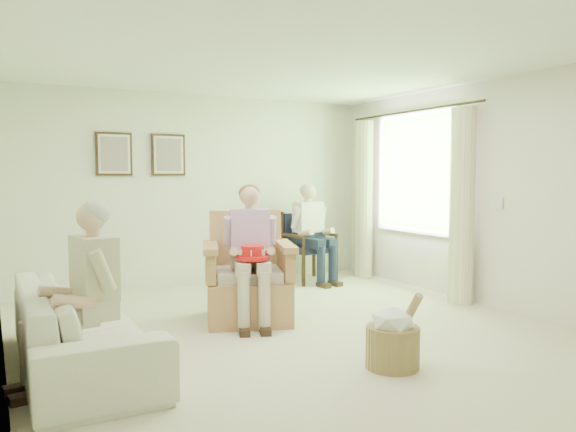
% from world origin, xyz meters
% --- Properties ---
extents(floor, '(5.50, 5.50, 0.00)m').
position_xyz_m(floor, '(0.00, 0.00, 0.00)').
color(floor, beige).
rests_on(floor, ground).
extents(back_wall, '(5.00, 0.04, 2.60)m').
position_xyz_m(back_wall, '(0.00, 2.75, 1.30)').
color(back_wall, silver).
rests_on(back_wall, ground).
extents(front_wall, '(5.00, 0.04, 2.60)m').
position_xyz_m(front_wall, '(0.00, -2.75, 1.30)').
color(front_wall, silver).
rests_on(front_wall, ground).
extents(right_wall, '(0.04, 5.50, 2.60)m').
position_xyz_m(right_wall, '(2.50, 0.00, 1.30)').
color(right_wall, silver).
rests_on(right_wall, ground).
extents(ceiling, '(5.00, 5.50, 0.02)m').
position_xyz_m(ceiling, '(0.00, 0.00, 2.60)').
color(ceiling, white).
rests_on(ceiling, back_wall).
extents(window, '(0.13, 2.50, 1.63)m').
position_xyz_m(window, '(2.46, 1.20, 1.58)').
color(window, '#2D6B23').
rests_on(window, right_wall).
extents(curtain_left, '(0.34, 0.34, 2.30)m').
position_xyz_m(curtain_left, '(2.33, 0.22, 1.15)').
color(curtain_left, beige).
rests_on(curtain_left, ground).
extents(curtain_right, '(0.34, 0.34, 2.30)m').
position_xyz_m(curtain_right, '(2.33, 2.18, 1.15)').
color(curtain_right, beige).
rests_on(curtain_right, ground).
extents(framed_print_left, '(0.45, 0.05, 0.55)m').
position_xyz_m(framed_print_left, '(-1.15, 2.71, 1.78)').
color(framed_print_left, '#382114').
rests_on(framed_print_left, back_wall).
extents(framed_print_right, '(0.45, 0.05, 0.55)m').
position_xyz_m(framed_print_right, '(-0.45, 2.71, 1.78)').
color(framed_print_right, '#382114').
rests_on(framed_print_right, back_wall).
extents(wicker_armchair, '(0.88, 0.88, 1.13)m').
position_xyz_m(wicker_armchair, '(-0.22, 0.70, 0.36)').
color(wicker_armchair, tan).
rests_on(wicker_armchair, ground).
extents(wood_armchair, '(0.62, 0.59, 0.96)m').
position_xyz_m(wood_armchair, '(1.44, 2.34, 0.53)').
color(wood_armchair, black).
rests_on(wood_armchair, ground).
extents(sofa, '(2.26, 0.89, 0.66)m').
position_xyz_m(sofa, '(-1.95, -0.01, 0.33)').
color(sofa, '#EFE9CE').
rests_on(sofa, ground).
extents(person_wicker, '(0.40, 0.62, 1.39)m').
position_xyz_m(person_wicker, '(-0.22, 0.55, 0.82)').
color(person_wicker, beige).
rests_on(person_wicker, ground).
extents(person_dark, '(0.40, 0.63, 1.36)m').
position_xyz_m(person_dark, '(1.44, 2.18, 0.80)').
color(person_dark, '#181F36').
rests_on(person_dark, ground).
extents(person_sofa, '(0.42, 0.62, 1.30)m').
position_xyz_m(person_sofa, '(-1.95, -0.44, 0.75)').
color(person_sofa, beige).
rests_on(person_sofa, ground).
extents(red_hat, '(0.32, 0.32, 0.14)m').
position_xyz_m(red_hat, '(-0.30, 0.36, 0.74)').
color(red_hat, red).
rests_on(red_hat, person_wicker).
extents(hatbox, '(0.51, 0.51, 0.62)m').
position_xyz_m(hatbox, '(0.20, -1.18, 0.24)').
color(hatbox, tan).
rests_on(hatbox, ground).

